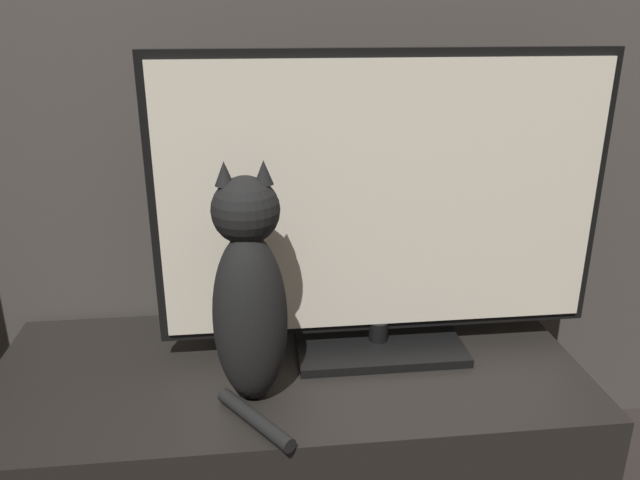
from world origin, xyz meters
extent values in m
cube|color=black|center=(0.00, 0.90, 0.20)|extent=(1.28, 0.55, 0.41)
cube|color=black|center=(0.21, 0.96, 0.42)|extent=(0.38, 0.23, 0.02)
cylinder|color=black|center=(0.21, 0.96, 0.45)|extent=(0.04, 0.04, 0.05)
cube|color=black|center=(0.21, 0.97, 0.77)|extent=(0.97, 0.02, 0.62)
cube|color=silver|center=(0.21, 0.95, 0.77)|extent=(0.94, 0.01, 0.58)
ellipsoid|color=black|center=(-0.08, 0.79, 0.59)|extent=(0.15, 0.13, 0.35)
ellipsoid|color=olive|center=(-0.08, 0.84, 0.57)|extent=(0.08, 0.04, 0.19)
sphere|color=black|center=(-0.08, 0.82, 0.80)|extent=(0.13, 0.13, 0.13)
cone|color=black|center=(-0.11, 0.82, 0.87)|extent=(0.04, 0.04, 0.04)
cone|color=black|center=(-0.04, 0.82, 0.87)|extent=(0.04, 0.04, 0.04)
cylinder|color=black|center=(-0.08, 0.70, 0.42)|extent=(0.14, 0.19, 0.03)
camera|label=1|loc=(-0.07, -0.29, 1.14)|focal=35.00mm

